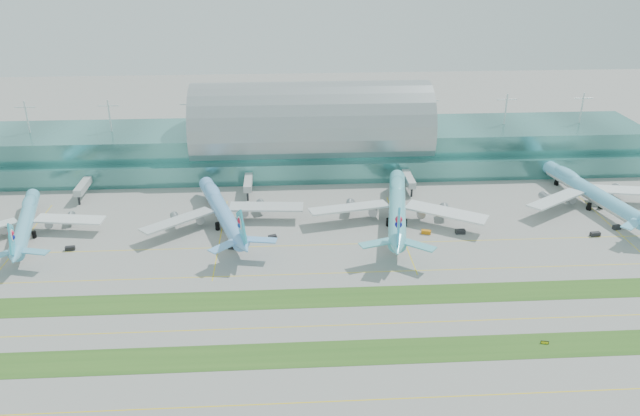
{
  "coord_description": "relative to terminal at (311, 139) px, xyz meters",
  "views": [
    {
      "loc": [
        -13.82,
        -175.37,
        113.92
      ],
      "look_at": [
        0.0,
        55.0,
        9.0
      ],
      "focal_mm": 35.0,
      "sensor_mm": 36.0,
      "label": 1
    }
  ],
  "objects": [
    {
      "name": "taxiline_a",
      "position": [
        -0.01,
        -176.79,
        -14.22
      ],
      "size": [
        420.0,
        0.35,
        0.01
      ],
      "primitive_type": "cube",
      "color": "yellow",
      "rests_on": "ground"
    },
    {
      "name": "taxiway_sign_east",
      "position": [
        62.28,
        -155.94,
        -13.73
      ],
      "size": [
        2.35,
        0.76,
        1.0
      ],
      "rotation": [
        0.0,
        0.0,
        -0.22
      ],
      "color": "black",
      "rests_on": "ground"
    },
    {
      "name": "ground",
      "position": [
        -0.01,
        -128.79,
        -14.23
      ],
      "size": [
        700.0,
        700.0,
        0.0
      ],
      "primitive_type": "plane",
      "color": "gray",
      "rests_on": "ground"
    },
    {
      "name": "gse_c",
      "position": [
        -35.01,
        -89.86,
        -13.44
      ],
      "size": [
        3.29,
        2.0,
        1.58
      ],
      "primitive_type": "cube",
      "rotation": [
        0.0,
        0.0,
        -0.1
      ],
      "color": "black",
      "rests_on": "ground"
    },
    {
      "name": "gse_b",
      "position": [
        -97.12,
        -87.33,
        -13.45
      ],
      "size": [
        3.76,
        2.13,
        1.56
      ],
      "primitive_type": "cube",
      "rotation": [
        0.0,
        0.0,
        0.13
      ],
      "color": "black",
      "rests_on": "ground"
    },
    {
      "name": "airliner_c",
      "position": [
        32.62,
        -69.26,
        -7.07
      ],
      "size": [
        73.19,
        83.97,
        23.2
      ],
      "rotation": [
        0.0,
        0.0,
        -0.17
      ],
      "color": "#5EC0CE",
      "rests_on": "ground"
    },
    {
      "name": "airliner_b",
      "position": [
        -40.51,
        -67.64,
        -7.61
      ],
      "size": [
        65.46,
        75.96,
        21.45
      ],
      "rotation": [
        0.0,
        0.0,
        0.31
      ],
      "color": "#6CADED",
      "rests_on": "ground"
    },
    {
      "name": "terminal",
      "position": [
        0.0,
        0.0,
        0.0
      ],
      "size": [
        340.0,
        69.1,
        36.0
      ],
      "color": "#3D7A75",
      "rests_on": "ground"
    },
    {
      "name": "airliner_d",
      "position": [
        121.0,
        -57.9,
        -7.48
      ],
      "size": [
        68.72,
        78.99,
        21.87
      ],
      "rotation": [
        0.0,
        0.0,
        0.19
      ],
      "color": "#6BC4EB",
      "rests_on": "ground"
    },
    {
      "name": "taxiline_d",
      "position": [
        -0.01,
        -88.79,
        -14.22
      ],
      "size": [
        420.0,
        0.35,
        0.01
      ],
      "primitive_type": "cube",
      "color": "yellow",
      "rests_on": "ground"
    },
    {
      "name": "grass_strip_far",
      "position": [
        -0.01,
        -126.79,
        -14.19
      ],
      "size": [
        420.0,
        12.0,
        0.08
      ],
      "primitive_type": "cube",
      "color": "#2D591E",
      "rests_on": "ground"
    },
    {
      "name": "gse_g",
      "position": [
        110.0,
        -87.78,
        -13.39
      ],
      "size": [
        4.1,
        2.19,
        1.67
      ],
      "primitive_type": "cube",
      "rotation": [
        0.0,
        0.0,
        0.1
      ],
      "color": "black",
      "rests_on": "ground"
    },
    {
      "name": "gse_f",
      "position": [
        56.41,
        -82.33,
        -13.37
      ],
      "size": [
        3.94,
        2.18,
        1.71
      ],
      "primitive_type": "cube",
      "rotation": [
        0.0,
        0.0,
        0.02
      ],
      "color": "black",
      "rests_on": "ground"
    },
    {
      "name": "gse_d",
      "position": [
        -19.48,
        -82.22,
        -13.54
      ],
      "size": [
        3.6,
        2.83,
        1.37
      ],
      "primitive_type": "cube",
      "rotation": [
        0.0,
        0.0,
        0.34
      ],
      "color": "black",
      "rests_on": "ground"
    },
    {
      "name": "gse_h",
      "position": [
        121.67,
        -82.34,
        -13.35
      ],
      "size": [
        3.55,
        2.45,
        1.75
      ],
      "primitive_type": "cube",
      "rotation": [
        0.0,
        0.0,
        0.23
      ],
      "color": "black",
      "rests_on": "ground"
    },
    {
      "name": "taxiline_c",
      "position": [
        -0.01,
        -110.79,
        -14.22
      ],
      "size": [
        420.0,
        0.35,
        0.01
      ],
      "primitive_type": "cube",
      "color": "yellow",
      "rests_on": "ground"
    },
    {
      "name": "gse_e",
      "position": [
        42.56,
        -81.72,
        -13.47
      ],
      "size": [
        4.17,
        2.73,
        1.52
      ],
      "primitive_type": "cube",
      "rotation": [
        0.0,
        0.0,
        -0.28
      ],
      "color": "#CB730B",
      "rests_on": "ground"
    },
    {
      "name": "taxiline_b",
      "position": [
        -0.01,
        -142.79,
        -14.22
      ],
      "size": [
        420.0,
        0.35,
        0.01
      ],
      "primitive_type": "cube",
      "color": "yellow",
      "rests_on": "ground"
    },
    {
      "name": "airliner_a",
      "position": [
        -118.25,
        -72.45,
        -8.26
      ],
      "size": [
        60.17,
        69.43,
        19.35
      ],
      "rotation": [
        0.0,
        0.0,
        0.24
      ],
      "color": "#5FB3D3",
      "rests_on": "ground"
    },
    {
      "name": "grass_strip_near",
      "position": [
        -0.01,
        -156.79,
        -14.19
      ],
      "size": [
        420.0,
        12.0,
        0.08
      ],
      "primitive_type": "cube",
      "color": "#2D591E",
      "rests_on": "ground"
    }
  ]
}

